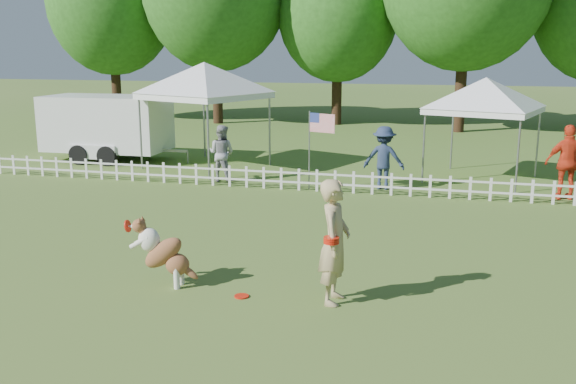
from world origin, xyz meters
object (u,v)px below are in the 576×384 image
object	(u,v)px
dog	(164,253)
frisbee_on_turf	(242,296)
handler	(335,242)
spectator_a	(222,153)
canopy_tent_right	(483,131)
cargo_trailer	(107,127)
spectator_b	(384,158)
spectator_c	(568,162)
canopy_tent_left	(206,117)
flag_pole	(309,151)

from	to	relation	value
dog	frisbee_on_turf	world-z (taller)	dog
handler	spectator_a	xyz separation A→B (m)	(-4.82, 8.20, -0.14)
canopy_tent_right	cargo_trailer	world-z (taller)	canopy_tent_right
canopy_tent_right	spectator_b	world-z (taller)	canopy_tent_right
dog	canopy_tent_right	world-z (taller)	canopy_tent_right
spectator_b	spectator_c	distance (m)	4.67
dog	canopy_tent_left	size ratio (longest dim) A/B	0.34
canopy_tent_left	spectator_b	distance (m)	6.30
frisbee_on_turf	spectator_a	xyz separation A→B (m)	(-3.39, 8.37, 0.81)
frisbee_on_turf	canopy_tent_left	bearing A→B (deg)	114.13
flag_pole	spectator_c	distance (m)	6.66
frisbee_on_turf	cargo_trailer	world-z (taller)	cargo_trailer
handler	spectator_c	xyz separation A→B (m)	(4.53, 8.22, 0.00)
canopy_tent_left	spectator_a	xyz separation A→B (m)	(1.26, -2.01, -0.83)
spectator_a	flag_pole	bearing A→B (deg)	178.15
spectator_b	handler	bearing A→B (deg)	92.62
canopy_tent_right	cargo_trailer	bearing A→B (deg)	-164.53
flag_pole	spectator_a	distance (m)	2.77
handler	frisbee_on_turf	world-z (taller)	handler
dog	frisbee_on_turf	bearing A→B (deg)	-9.60
spectator_b	canopy_tent_left	bearing A→B (deg)	-16.32
frisbee_on_turf	cargo_trailer	size ratio (longest dim) A/B	0.04
flag_pole	spectator_a	world-z (taller)	flag_pole
frisbee_on_turf	canopy_tent_left	world-z (taller)	canopy_tent_left
dog	canopy_tent_right	size ratio (longest dim) A/B	0.38
frisbee_on_turf	canopy_tent_left	size ratio (longest dim) A/B	0.07
canopy_tent_right	frisbee_on_turf	bearing A→B (deg)	-93.42
spectator_c	cargo_trailer	bearing A→B (deg)	-18.08
frisbee_on_turf	spectator_b	size ratio (longest dim) A/B	0.13
flag_pole	spectator_c	bearing A→B (deg)	23.47
flag_pole	canopy_tent_left	bearing A→B (deg)	166.75
canopy_tent_left	spectator_b	xyz separation A→B (m)	(5.94, -1.93, -0.78)
spectator_c	flag_pole	bearing A→B (deg)	-4.13
canopy_tent_right	cargo_trailer	xyz separation A→B (m)	(-12.38, 0.39, -0.33)
handler	cargo_trailer	distance (m)	14.51
canopy_tent_left	handler	bearing A→B (deg)	-37.55
dog	spectator_a	size ratio (longest dim) A/B	0.68
cargo_trailer	flag_pole	distance (m)	8.31
canopy_tent_right	spectator_a	world-z (taller)	canopy_tent_right
canopy_tent_left	canopy_tent_right	size ratio (longest dim) A/B	1.13
spectator_a	spectator_b	size ratio (longest dim) A/B	0.95
canopy_tent_left	spectator_a	bearing A→B (deg)	-36.16
canopy_tent_left	canopy_tent_right	xyz separation A→B (m)	(8.58, 0.03, -0.19)
dog	cargo_trailer	distance (m)	12.79
handler	spectator_b	bearing A→B (deg)	2.06
handler	flag_pole	bearing A→B (deg)	16.37
frisbee_on_turf	cargo_trailer	bearing A→B (deg)	128.05
spectator_b	spectator_c	bearing A→B (deg)	-179.03
handler	cargo_trailer	bearing A→B (deg)	44.03
canopy_tent_left	spectator_b	size ratio (longest dim) A/B	1.90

